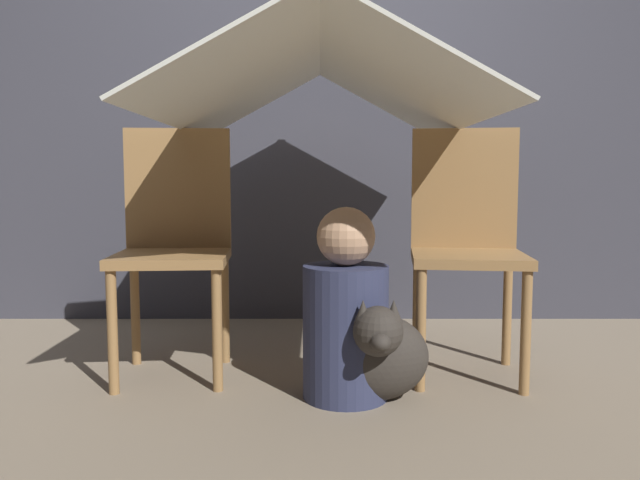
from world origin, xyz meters
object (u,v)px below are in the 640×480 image
(dog, at_px, (375,353))
(chair_right, at_px, (466,238))
(person_front, at_px, (346,316))
(chair_left, at_px, (175,238))

(dog, bearing_deg, chair_right, 42.72)
(chair_right, relative_size, dog, 2.56)
(chair_right, distance_m, dog, 0.63)
(chair_right, distance_m, person_front, 0.61)
(dog, bearing_deg, person_front, 152.54)
(chair_right, xyz_separation_m, person_front, (-0.48, -0.30, -0.24))
(chair_left, height_order, chair_right, same)
(person_front, bearing_deg, chair_left, 154.97)
(chair_right, bearing_deg, dog, -130.47)
(chair_left, relative_size, dog, 2.56)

